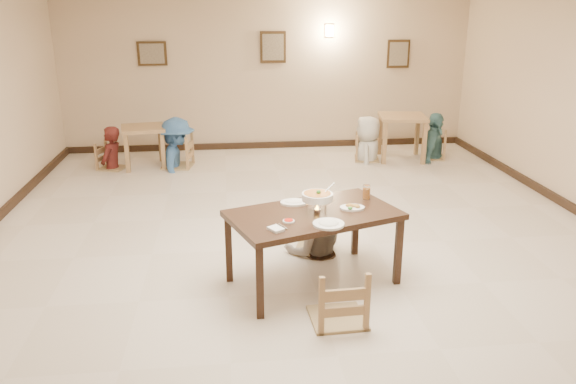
{
  "coord_description": "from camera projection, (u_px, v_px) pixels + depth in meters",
  "views": [
    {
      "loc": [
        -0.86,
        -6.15,
        2.8
      ],
      "look_at": [
        -0.19,
        -0.2,
        0.78
      ],
      "focal_mm": 35.0,
      "sensor_mm": 36.0,
      "label": 1
    }
  ],
  "objects": [
    {
      "name": "napkin_cutlery",
      "position": [
        276.0,
        229.0,
        5.23
      ],
      "size": [
        0.2,
        0.23,
        0.03
      ],
      "color": "white",
      "rests_on": "main_table"
    },
    {
      "name": "wall_back",
      "position": [
        268.0,
        73.0,
        11.01
      ],
      "size": [
        10.0,
        0.0,
        10.0
      ],
      "primitive_type": "plane",
      "rotation": [
        1.57,
        0.0,
        0.0
      ],
      "color": "beige",
      "rests_on": "floor"
    },
    {
      "name": "bg_table_right",
      "position": [
        402.0,
        123.0,
        10.42
      ],
      "size": [
        0.95,
        0.95,
        0.83
      ],
      "rotation": [
        0.0,
        0.0,
        -0.15
      ],
      "color": "#A58158",
      "rests_on": "floor"
    },
    {
      "name": "bg_diner_a",
      "position": [
        108.0,
        126.0,
        9.77
      ],
      "size": [
        0.51,
        0.64,
        1.53
      ],
      "primitive_type": "imported",
      "rotation": [
        0.0,
        0.0,
        4.41
      ],
      "color": "#501A17",
      "rests_on": "floor"
    },
    {
      "name": "chair_far",
      "position": [
        314.0,
        215.0,
        6.58
      ],
      "size": [
        0.41,
        0.41,
        0.88
      ],
      "rotation": [
        0.0,
        0.0,
        -0.32
      ],
      "color": "tan",
      "rests_on": "floor"
    },
    {
      "name": "bg_table_left",
      "position": [
        143.0,
        134.0,
        9.96
      ],
      "size": [
        0.85,
        0.85,
        0.73
      ],
      "rotation": [
        0.0,
        0.0,
        0.17
      ],
      "color": "#A58158",
      "rests_on": "floor"
    },
    {
      "name": "bg_chair_lr",
      "position": [
        176.0,
        137.0,
        9.97
      ],
      "size": [
        0.51,
        0.51,
        1.1
      ],
      "rotation": [
        0.0,
        0.0,
        -1.75
      ],
      "color": "tan",
      "rests_on": "floor"
    },
    {
      "name": "picture_a",
      "position": [
        152.0,
        54.0,
        10.61
      ],
      "size": [
        0.55,
        0.04,
        0.45
      ],
      "color": "#342211",
      "rests_on": "wall_back"
    },
    {
      "name": "curry_warmer",
      "position": [
        317.0,
        197.0,
        5.63
      ],
      "size": [
        0.35,
        0.32,
        0.28
      ],
      "color": "silver",
      "rests_on": "main_table"
    },
    {
      "name": "floor",
      "position": [
        302.0,
        247.0,
        6.78
      ],
      "size": [
        10.0,
        10.0,
        0.0
      ],
      "primitive_type": "plane",
      "color": "beige",
      "rests_on": "ground"
    },
    {
      "name": "rice_plate_far",
      "position": [
        294.0,
        202.0,
        5.94
      ],
      "size": [
        0.3,
        0.3,
        0.07
      ],
      "color": "white",
      "rests_on": "main_table"
    },
    {
      "name": "fried_plate",
      "position": [
        352.0,
        207.0,
        5.78
      ],
      "size": [
        0.26,
        0.26,
        0.06
      ],
      "color": "white",
      "rests_on": "main_table"
    },
    {
      "name": "wall_sconce",
      "position": [
        329.0,
        31.0,
        10.84
      ],
      "size": [
        0.16,
        0.05,
        0.22
      ],
      "primitive_type": "cube",
      "color": "#FFD88C",
      "rests_on": "wall_back"
    },
    {
      "name": "bg_chair_ll",
      "position": [
        110.0,
        144.0,
        9.87
      ],
      "size": [
        0.42,
        0.42,
        0.9
      ],
      "rotation": [
        0.0,
        0.0,
        1.25
      ],
      "color": "tan",
      "rests_on": "floor"
    },
    {
      "name": "bg_chair_rr",
      "position": [
        435.0,
        134.0,
        10.57
      ],
      "size": [
        0.45,
        0.45,
        0.95
      ],
      "rotation": [
        0.0,
        0.0,
        -1.94
      ],
      "color": "tan",
      "rests_on": "floor"
    },
    {
      "name": "picture_b",
      "position": [
        273.0,
        47.0,
        10.82
      ],
      "size": [
        0.5,
        0.04,
        0.6
      ],
      "color": "#342211",
      "rests_on": "wall_back"
    },
    {
      "name": "bg_diner_d",
      "position": [
        436.0,
        113.0,
        10.44
      ],
      "size": [
        0.87,
        1.09,
        1.73
      ],
      "primitive_type": "imported",
      "rotation": [
        0.0,
        0.0,
        1.05
      ],
      "color": "teal",
      "rests_on": "floor"
    },
    {
      "name": "bg_chair_rl",
      "position": [
        368.0,
        136.0,
        10.42
      ],
      "size": [
        0.44,
        0.44,
        0.94
      ],
      "rotation": [
        0.0,
        0.0,
        1.37
      ],
      "color": "tan",
      "rests_on": "floor"
    },
    {
      "name": "baseboard_back",
      "position": [
        269.0,
        145.0,
        11.44
      ],
      "size": [
        8.0,
        0.06,
        0.12
      ],
      "primitive_type": "cube",
      "color": "black",
      "rests_on": "floor"
    },
    {
      "name": "bg_diner_c",
      "position": [
        369.0,
        116.0,
        10.3
      ],
      "size": [
        0.73,
        0.93,
        1.66
      ],
      "primitive_type": "imported",
      "rotation": [
        0.0,
        0.0,
        4.43
      ],
      "color": "silver",
      "rests_on": "floor"
    },
    {
      "name": "main_diner",
      "position": [
        316.0,
        191.0,
        6.42
      ],
      "size": [
        0.76,
        0.6,
        1.52
      ],
      "primitive_type": "imported",
      "rotation": [
        0.0,
        0.0,
        3.17
      ],
      "color": "gray",
      "rests_on": "floor"
    },
    {
      "name": "chili_dish",
      "position": [
        289.0,
        221.0,
        5.43
      ],
      "size": [
        0.12,
        0.12,
        0.02
      ],
      "color": "white",
      "rests_on": "main_table"
    },
    {
      "name": "drink_glass",
      "position": [
        367.0,
        192.0,
        6.06
      ],
      "size": [
        0.08,
        0.08,
        0.16
      ],
      "color": "white",
      "rests_on": "main_table"
    },
    {
      "name": "bg_diner_b",
      "position": [
        175.0,
        118.0,
        9.86
      ],
      "size": [
        0.67,
        1.16,
        1.78
      ],
      "primitive_type": "imported",
      "rotation": [
        0.0,
        0.0,
        1.56
      ],
      "color": "teal",
      "rests_on": "floor"
    },
    {
      "name": "rice_plate_near",
      "position": [
        329.0,
        224.0,
        5.35
      ],
      "size": [
        0.3,
        0.3,
        0.07
      ],
      "color": "white",
      "rests_on": "main_table"
    },
    {
      "name": "picture_c",
      "position": [
        398.0,
        54.0,
        11.13
      ],
      "size": [
        0.45,
        0.04,
        0.55
      ],
      "color": "#342211",
      "rests_on": "wall_back"
    },
    {
      "name": "main_table",
      "position": [
        314.0,
        220.0,
        5.72
      ],
      "size": [
        1.9,
        1.45,
        0.79
      ],
      "rotation": [
        0.0,
        0.0,
        0.34
      ],
      "color": "#341F14",
      "rests_on": "floor"
    },
    {
      "name": "chair_near",
      "position": [
        339.0,
        268.0,
        5.07
      ],
      "size": [
        0.5,
        0.5,
        1.06
      ],
      "rotation": [
        0.0,
        0.0,
        3.18
      ],
      "color": "tan",
      "rests_on": "floor"
    }
  ]
}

